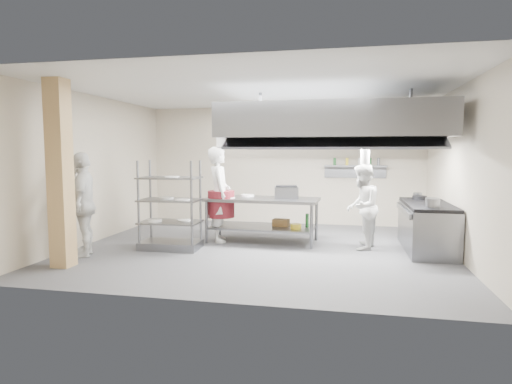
% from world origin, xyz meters
% --- Properties ---
extents(floor, '(7.00, 7.00, 0.00)m').
position_xyz_m(floor, '(0.00, 0.00, 0.00)').
color(floor, '#3D3D3F').
rests_on(floor, ground).
extents(ceiling, '(7.00, 7.00, 0.00)m').
position_xyz_m(ceiling, '(0.00, 0.00, 3.00)').
color(ceiling, silver).
rests_on(ceiling, wall_back).
extents(wall_back, '(7.00, 0.00, 7.00)m').
position_xyz_m(wall_back, '(0.00, 3.00, 1.50)').
color(wall_back, '#BCAD95').
rests_on(wall_back, ground).
extents(wall_left, '(0.00, 6.00, 6.00)m').
position_xyz_m(wall_left, '(-3.50, 0.00, 1.50)').
color(wall_left, '#BCAD95').
rests_on(wall_left, ground).
extents(wall_right, '(0.00, 6.00, 6.00)m').
position_xyz_m(wall_right, '(3.50, 0.00, 1.50)').
color(wall_right, '#BCAD95').
rests_on(wall_right, ground).
extents(column, '(0.30, 0.30, 3.00)m').
position_xyz_m(column, '(-2.90, -1.90, 1.50)').
color(column, tan).
rests_on(column, floor).
extents(exhaust_hood, '(4.00, 2.50, 0.60)m').
position_xyz_m(exhaust_hood, '(1.30, 0.40, 2.40)').
color(exhaust_hood, slate).
rests_on(exhaust_hood, ceiling).
extents(hood_strip_a, '(1.60, 0.12, 0.04)m').
position_xyz_m(hood_strip_a, '(0.40, 0.40, 2.08)').
color(hood_strip_a, white).
rests_on(hood_strip_a, exhaust_hood).
extents(hood_strip_b, '(1.60, 0.12, 0.04)m').
position_xyz_m(hood_strip_b, '(2.20, 0.40, 2.08)').
color(hood_strip_b, white).
rests_on(hood_strip_b, exhaust_hood).
extents(wall_shelf, '(1.50, 0.28, 0.04)m').
position_xyz_m(wall_shelf, '(1.80, 2.84, 1.50)').
color(wall_shelf, slate).
rests_on(wall_shelf, wall_back).
extents(island, '(2.34, 1.08, 0.91)m').
position_xyz_m(island, '(-0.10, 0.61, 0.46)').
color(island, gray).
rests_on(island, floor).
extents(island_worktop, '(2.34, 1.08, 0.06)m').
position_xyz_m(island_worktop, '(-0.10, 0.61, 0.88)').
color(island_worktop, slate).
rests_on(island_worktop, island).
extents(island_undershelf, '(2.15, 0.98, 0.04)m').
position_xyz_m(island_undershelf, '(-0.10, 0.61, 0.30)').
color(island_undershelf, slate).
rests_on(island_undershelf, island).
extents(pass_rack, '(1.15, 0.70, 1.69)m').
position_xyz_m(pass_rack, '(-1.70, -0.35, 0.85)').
color(pass_rack, slate).
rests_on(pass_rack, floor).
extents(cooking_range, '(0.80, 2.00, 0.84)m').
position_xyz_m(cooking_range, '(3.08, 0.50, 0.42)').
color(cooking_range, gray).
rests_on(cooking_range, floor).
extents(range_top, '(0.78, 1.96, 0.06)m').
position_xyz_m(range_top, '(3.08, 0.50, 0.87)').
color(range_top, black).
rests_on(range_top, cooking_range).
extents(chef_head, '(0.69, 0.83, 1.95)m').
position_xyz_m(chef_head, '(-0.98, 0.50, 0.98)').
color(chef_head, white).
rests_on(chef_head, floor).
extents(chef_line, '(0.76, 0.90, 1.63)m').
position_xyz_m(chef_line, '(1.88, 0.37, 0.81)').
color(chef_line, silver).
rests_on(chef_line, floor).
extents(chef_plating, '(0.83, 1.17, 1.85)m').
position_xyz_m(chef_plating, '(-3.00, -1.17, 0.92)').
color(chef_plating, silver).
rests_on(chef_plating, floor).
extents(griddle, '(0.53, 0.44, 0.23)m').
position_xyz_m(griddle, '(0.39, 0.68, 1.03)').
color(griddle, gray).
rests_on(griddle, island_worktop).
extents(wicker_basket, '(0.35, 0.27, 0.14)m').
position_xyz_m(wicker_basket, '(0.27, 0.74, 0.39)').
color(wicker_basket, olive).
rests_on(wicker_basket, island_undershelf).
extents(stockpot, '(0.22, 0.22, 0.15)m').
position_xyz_m(stockpot, '(3.05, -0.05, 0.98)').
color(stockpot, gray).
rests_on(stockpot, range_top).
extents(plate_stack, '(0.28, 0.28, 0.05)m').
position_xyz_m(plate_stack, '(-1.70, -0.35, 0.54)').
color(plate_stack, white).
rests_on(plate_stack, pass_rack).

